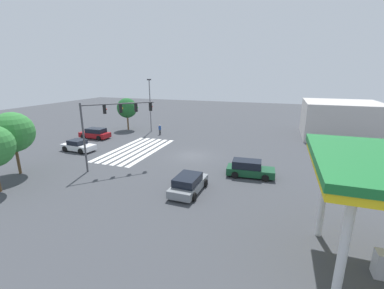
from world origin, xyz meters
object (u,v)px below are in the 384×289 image
(car_2, at_px, (249,169))
(car_3, at_px, (188,184))
(street_light_pole_a, at_px, (150,101))
(tree_corner_a, at_px, (13,132))
(traffic_signal_mast, at_px, (111,118))
(pedestrian, at_px, (160,129))
(tree_corner_b, at_px, (127,108))
(car_1, at_px, (78,146))
(car_0, at_px, (95,133))

(car_2, distance_m, car_3, 6.54)
(street_light_pole_a, height_order, tree_corner_a, street_light_pole_a)
(traffic_signal_mast, distance_m, pedestrian, 15.65)
(tree_corner_a, bearing_deg, tree_corner_b, -176.84)
(traffic_signal_mast, height_order, tree_corner_b, traffic_signal_mast)
(car_1, xyz_separation_m, car_2, (1.37, 21.18, 0.09))
(traffic_signal_mast, xyz_separation_m, car_2, (-2.16, 13.32, -4.40))
(car_3, height_order, street_light_pole_a, street_light_pole_a)
(car_3, xyz_separation_m, pedestrian, (-17.71, -11.19, 0.19))
(tree_corner_a, relative_size, tree_corner_b, 1.11)
(traffic_signal_mast, distance_m, street_light_pole_a, 17.06)
(car_0, distance_m, car_3, 22.82)
(car_1, height_order, car_2, car_2)
(car_2, height_order, car_3, car_2)
(pedestrian, relative_size, tree_corner_b, 0.29)
(car_3, xyz_separation_m, street_light_pole_a, (-19.25, -13.55, 4.37))
(traffic_signal_mast, xyz_separation_m, car_1, (-3.53, -7.86, -4.49))
(car_3, height_order, tree_corner_a, tree_corner_a)
(car_1, relative_size, car_2, 0.97)
(car_0, xyz_separation_m, car_1, (6.00, 2.30, -0.09))
(traffic_signal_mast, height_order, car_3, traffic_signal_mast)
(car_0, height_order, street_light_pole_a, street_light_pole_a)
(pedestrian, bearing_deg, tree_corner_a, -60.14)
(car_1, height_order, street_light_pole_a, street_light_pole_a)
(tree_corner_a, height_order, tree_corner_b, tree_corner_a)
(car_0, bearing_deg, car_3, 147.42)
(traffic_signal_mast, relative_size, car_2, 1.51)
(car_2, bearing_deg, tree_corner_a, -166.58)
(street_light_pole_a, bearing_deg, car_3, 35.15)
(tree_corner_a, bearing_deg, car_2, 107.25)
(tree_corner_a, bearing_deg, car_3, 95.40)
(street_light_pole_a, distance_m, tree_corner_b, 4.57)
(car_1, relative_size, tree_corner_b, 0.81)
(tree_corner_a, bearing_deg, pedestrian, 163.86)
(car_0, xyz_separation_m, street_light_pole_a, (-6.92, 5.65, 4.32))
(car_2, xyz_separation_m, tree_corner_b, (-14.22, -22.19, 2.98))
(traffic_signal_mast, xyz_separation_m, car_0, (-9.53, -10.16, -4.40))
(car_1, bearing_deg, tree_corner_b, 98.88)
(car_0, bearing_deg, tree_corner_a, 100.04)
(tree_corner_b, bearing_deg, car_3, 43.07)
(traffic_signal_mast, distance_m, car_1, 9.72)
(street_light_pole_a, relative_size, tree_corner_b, 1.58)
(car_1, xyz_separation_m, street_light_pole_a, (-12.93, 3.35, 4.41))
(car_0, relative_size, tree_corner_a, 0.75)
(traffic_signal_mast, height_order, street_light_pole_a, street_light_pole_a)
(car_1, distance_m, street_light_pole_a, 14.06)
(car_1, distance_m, tree_corner_b, 13.25)
(car_3, distance_m, tree_corner_a, 17.19)
(traffic_signal_mast, height_order, tree_corner_a, traffic_signal_mast)
(car_3, xyz_separation_m, tree_corner_a, (1.59, -16.77, 3.39))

